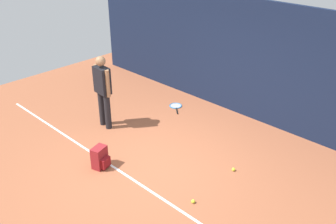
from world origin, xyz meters
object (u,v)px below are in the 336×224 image
at_px(backpack, 100,158).
at_px(tennis_ball_near_player, 233,169).
at_px(tennis_ball_by_fence, 193,201).
at_px(tennis_racket, 176,106).
at_px(tennis_player, 103,88).

relative_size(backpack, tennis_ball_near_player, 6.67).
bearing_deg(tennis_ball_by_fence, tennis_racket, 137.49).
relative_size(tennis_player, tennis_ball_by_fence, 25.76).
bearing_deg(tennis_ball_by_fence, tennis_player, 169.18).
height_order(tennis_racket, backpack, backpack).
xyz_separation_m(backpack, tennis_ball_by_fence, (1.97, 0.45, -0.18)).
distance_m(tennis_player, backpack, 1.78).
bearing_deg(tennis_racket, tennis_ball_near_player, -164.08).
xyz_separation_m(tennis_racket, tennis_ball_near_player, (2.66, -1.24, 0.02)).
height_order(tennis_player, tennis_ball_near_player, tennis_player).
distance_m(backpack, tennis_ball_near_player, 2.57).
bearing_deg(backpack, tennis_ball_by_fence, -92.75).
height_order(tennis_player, tennis_ball_by_fence, tennis_player).
height_order(tennis_player, backpack, tennis_player).
xyz_separation_m(tennis_racket, tennis_ball_by_fence, (2.69, -2.47, 0.02)).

